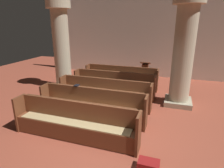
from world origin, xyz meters
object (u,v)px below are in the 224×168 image
pew_row_2 (104,92)px  pillar_far_side (61,45)px  lectern (145,74)px  pew_row_4 (74,121)px  kneeler_box_red (149,165)px  hymn_book (77,85)px  pew_row_1 (114,83)px  pew_row_0 (121,77)px  pillar_aisle_side (184,51)px  pew_row_3 (92,104)px

pew_row_2 → pillar_far_side: size_ratio=0.90×
pillar_far_side → lectern: size_ratio=3.38×
pew_row_4 → lectern: size_ratio=3.03×
pillar_far_side → kneeler_box_red: 6.13m
pew_row_2 → hymn_book: (-0.58, -0.88, 0.47)m
pew_row_4 → hymn_book: (-0.58, 1.25, 0.47)m
pew_row_1 → pew_row_2: (0.00, -1.07, 0.00)m
pew_row_2 → lectern: size_ratio=3.03×
pew_row_4 → pillar_far_side: size_ratio=0.90×
pillar_far_side → lectern: bearing=27.3°
pew_row_0 → pillar_aisle_side: pillar_aisle_side is taller
pew_row_3 → pillar_aisle_side: (2.47, 2.02, 1.40)m
pew_row_3 → lectern: (0.93, 4.09, -0.05)m
pew_row_1 → pew_row_4: same height
pew_row_2 → hymn_book: size_ratio=17.84×
hymn_book → pillar_aisle_side: bearing=31.1°
pew_row_2 → pew_row_0: bearing=90.0°
pew_row_2 → pew_row_3: 1.07m
pew_row_1 → hymn_book: hymn_book is taller
pillar_far_side → lectern: 4.05m
pew_row_3 → hymn_book: bearing=162.2°
pew_row_3 → pillar_aisle_side: 3.49m
pew_row_4 → hymn_book: bearing=114.8°
pew_row_0 → lectern: size_ratio=3.03×
pew_row_4 → pillar_far_side: pillar_far_side is taller
lectern → kneeler_box_red: lectern is taller
pillar_aisle_side → hymn_book: (-3.05, -1.84, -0.93)m
pew_row_4 → pew_row_3: bearing=90.0°
pew_row_0 → lectern: 1.29m
pew_row_3 → pillar_far_side: size_ratio=0.90×
pillar_far_side → hymn_book: (1.85, -2.17, -0.93)m
lectern → hymn_book: (-1.51, -3.90, 0.52)m
pew_row_3 → pillar_far_side: bearing=135.9°
pew_row_1 → pew_row_4: (0.00, -3.20, 0.00)m
pew_row_0 → pew_row_1: same height
hymn_book → pillar_far_side: bearing=130.4°
pew_row_1 → lectern: (0.93, 1.96, -0.05)m
pew_row_0 → pew_row_1: 1.07m
pew_row_0 → lectern: bearing=43.7°
pew_row_2 → pillar_aisle_side: 3.00m
pillar_aisle_side → pew_row_0: bearing=154.6°
pew_row_3 → hymn_book: hymn_book is taller
pillar_aisle_side → kneeler_box_red: size_ratio=8.60×
pillar_aisle_side → kneeler_box_red: 4.06m
pew_row_1 → pillar_aisle_side: pillar_aisle_side is taller
pew_row_0 → pew_row_3: bearing=-90.0°
pew_row_0 → pew_row_3: same height
pew_row_2 → pew_row_4: (0.00, -2.13, 0.00)m
pew_row_1 → pillar_aisle_side: (2.47, -0.11, 1.40)m
pew_row_1 → pew_row_4: size_ratio=1.00×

